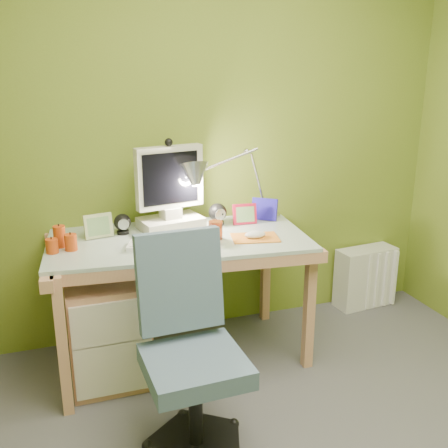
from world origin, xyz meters
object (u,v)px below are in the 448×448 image
object	(u,v)px
monitor	(170,186)
radiator	(365,277)
desk_lamp	(246,168)
task_chair	(195,365)
desk	(180,300)

from	to	relation	value
monitor	radiator	xyz separation A→B (m)	(1.37, 0.09, -0.76)
monitor	desk_lamp	distance (m)	0.46
radiator	task_chair	bearing A→B (deg)	-151.79
desk	task_chair	bearing A→B (deg)	-94.22
desk_lamp	task_chair	bearing A→B (deg)	-128.84
desk	radiator	bearing A→B (deg)	16.46
monitor	radiator	world-z (taller)	monitor
desk	radiator	size ratio (longest dim) A/B	3.30
monitor	task_chair	size ratio (longest dim) A/B	0.58
desk_lamp	task_chair	distance (m)	1.25
desk_lamp	task_chair	size ratio (longest dim) A/B	0.75
desk	task_chair	world-z (taller)	task_chair
task_chair	desk_lamp	bearing A→B (deg)	55.97
desk	task_chair	size ratio (longest dim) A/B	1.62
task_chair	radiator	bearing A→B (deg)	32.00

